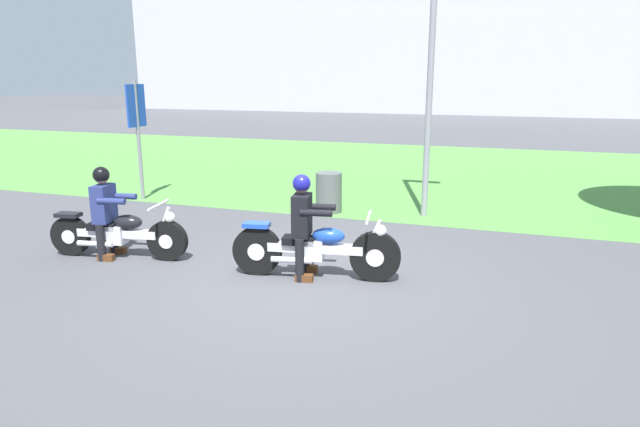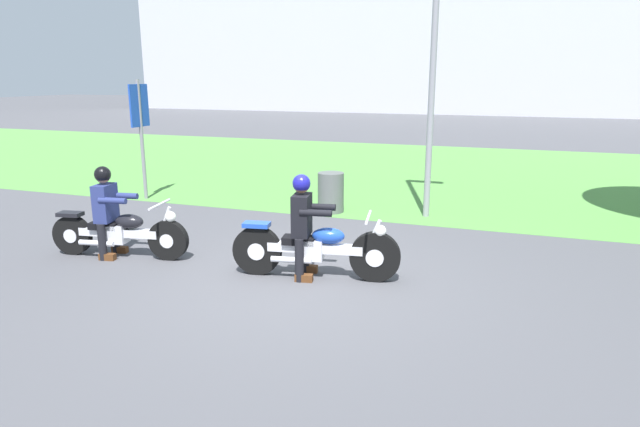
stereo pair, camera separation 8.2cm
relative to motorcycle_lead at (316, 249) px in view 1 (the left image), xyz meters
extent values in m
plane|color=#4C4C51|center=(-0.17, -0.28, -0.41)|extent=(120.00, 120.00, 0.00)
cube|color=#549342|center=(-0.17, 9.18, -0.40)|extent=(60.00, 12.00, 0.01)
cube|color=silver|center=(-4.49, 37.37, 7.13)|extent=(45.69, 8.00, 15.08)
cylinder|color=black|center=(0.79, 0.14, -0.07)|extent=(0.69, 0.23, 0.68)
cylinder|color=silver|center=(0.79, 0.14, -0.07)|extent=(0.26, 0.18, 0.24)
cylinder|color=black|center=(-0.80, -0.13, -0.07)|extent=(0.69, 0.23, 0.68)
cylinder|color=silver|center=(-0.80, -0.13, -0.07)|extent=(0.26, 0.18, 0.24)
cube|color=silver|center=(-0.01, 0.00, 0.01)|extent=(1.30, 0.35, 0.12)
cube|color=silver|center=(-0.06, -0.01, -0.01)|extent=(0.36, 0.29, 0.28)
ellipsoid|color=#1E47B2|center=(0.17, 0.03, 0.19)|extent=(0.47, 0.31, 0.22)
cube|color=black|center=(-0.22, -0.04, 0.11)|extent=(0.47, 0.31, 0.10)
cube|color=#1E47B2|center=(-0.80, -0.13, 0.30)|extent=(0.39, 0.26, 0.06)
cylinder|color=silver|center=(0.74, 0.13, 0.18)|extent=(0.26, 0.09, 0.53)
cylinder|color=silver|center=(0.69, 0.12, 0.47)|extent=(0.15, 0.66, 0.04)
sphere|color=white|center=(0.85, 0.15, 0.29)|extent=(0.16, 0.16, 0.16)
cylinder|color=silver|center=(-0.28, -0.19, -0.13)|extent=(0.56, 0.17, 0.08)
cylinder|color=black|center=(-0.21, 0.15, -0.11)|extent=(0.12, 0.12, 0.59)
cube|color=#593319|center=(-0.16, 0.16, -0.36)|extent=(0.25, 0.14, 0.10)
cylinder|color=black|center=(-0.15, -0.21, -0.11)|extent=(0.12, 0.12, 0.59)
cube|color=#593319|center=(-0.10, -0.20, -0.36)|extent=(0.25, 0.14, 0.10)
cube|color=black|center=(-0.18, -0.03, 0.46)|extent=(0.28, 0.41, 0.56)
cylinder|color=black|center=(0.00, 0.18, 0.54)|extent=(0.43, 0.16, 0.09)
cylinder|color=black|center=(0.06, -0.16, 0.54)|extent=(0.43, 0.16, 0.09)
sphere|color=#996B4C|center=(-0.18, -0.03, 0.86)|extent=(0.20, 0.20, 0.20)
sphere|color=navy|center=(-0.18, -0.03, 0.89)|extent=(0.24, 0.24, 0.24)
cylinder|color=black|center=(-2.32, -0.02, -0.10)|extent=(0.62, 0.22, 0.60)
cylinder|color=silver|center=(-2.32, -0.02, -0.10)|extent=(0.23, 0.17, 0.21)
cylinder|color=black|center=(-3.86, -0.27, -0.10)|extent=(0.62, 0.22, 0.60)
cylinder|color=silver|center=(-3.86, -0.27, -0.10)|extent=(0.23, 0.17, 0.21)
cube|color=silver|center=(-3.09, -0.14, -0.02)|extent=(1.26, 0.35, 0.12)
cube|color=silver|center=(-3.14, -0.15, -0.04)|extent=(0.36, 0.29, 0.28)
ellipsoid|color=black|center=(-2.91, -0.11, 0.16)|extent=(0.47, 0.31, 0.22)
cube|color=black|center=(-3.31, -0.18, 0.08)|extent=(0.47, 0.31, 0.10)
cube|color=black|center=(-3.86, -0.27, 0.23)|extent=(0.39, 0.26, 0.06)
cylinder|color=silver|center=(-2.37, -0.02, 0.15)|extent=(0.26, 0.09, 0.53)
cylinder|color=silver|center=(-2.42, -0.03, 0.44)|extent=(0.15, 0.66, 0.04)
sphere|color=white|center=(-2.26, -0.01, 0.26)|extent=(0.16, 0.16, 0.16)
cylinder|color=silver|center=(-3.36, -0.33, -0.16)|extent=(0.56, 0.17, 0.08)
cylinder|color=black|center=(-3.30, 0.00, -0.13)|extent=(0.12, 0.12, 0.55)
cube|color=#593319|center=(-3.24, 0.01, -0.36)|extent=(0.25, 0.14, 0.10)
cylinder|color=black|center=(-3.24, -0.35, -0.13)|extent=(0.12, 0.12, 0.55)
cube|color=#593319|center=(-3.18, -0.34, -0.36)|extent=(0.25, 0.14, 0.10)
cube|color=navy|center=(-3.27, -0.17, 0.43)|extent=(0.28, 0.41, 0.56)
cylinder|color=navy|center=(-3.08, 0.03, 0.51)|extent=(0.43, 0.16, 0.09)
cylinder|color=navy|center=(-3.02, -0.31, 0.51)|extent=(0.43, 0.16, 0.09)
sphere|color=#996B4C|center=(-3.27, -0.17, 0.83)|extent=(0.20, 0.20, 0.20)
sphere|color=black|center=(-3.27, -0.17, 0.86)|extent=(0.24, 0.24, 0.24)
cylinder|color=gray|center=(0.90, 3.88, 2.83)|extent=(0.12, 0.12, 6.47)
cylinder|color=#595E5B|center=(-0.98, 3.62, -0.01)|extent=(0.52, 0.52, 0.80)
cylinder|color=gray|center=(-5.26, 3.42, 0.89)|extent=(0.08, 0.08, 2.60)
cube|color=#1E47B2|center=(-5.26, 3.42, 1.64)|extent=(0.04, 0.60, 0.90)
camera|label=1|loc=(2.33, -6.69, 2.26)|focal=30.98mm
camera|label=2|loc=(2.41, -6.67, 2.26)|focal=30.98mm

